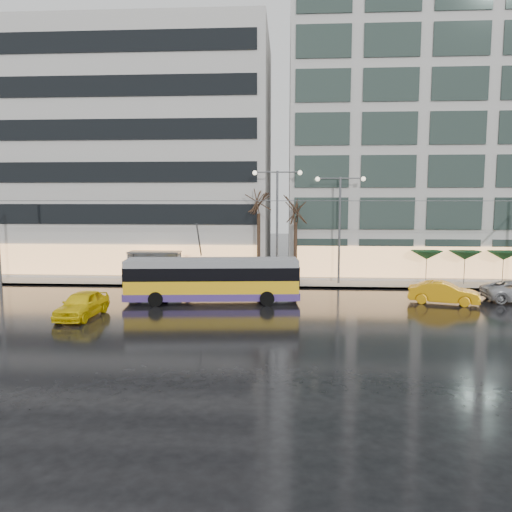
# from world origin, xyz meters

# --- Properties ---
(ground) EXTENTS (140.00, 140.00, 0.00)m
(ground) POSITION_xyz_m (0.00, 0.00, 0.00)
(ground) COLOR black
(ground) RESTS_ON ground
(sidewalk) EXTENTS (80.00, 10.00, 0.15)m
(sidewalk) POSITION_xyz_m (2.00, 14.00, 0.07)
(sidewalk) COLOR gray
(sidewalk) RESTS_ON ground
(kerb) EXTENTS (80.00, 0.10, 0.15)m
(kerb) POSITION_xyz_m (2.00, 9.05, 0.07)
(kerb) COLOR slate
(kerb) RESTS_ON ground
(building_left) EXTENTS (34.00, 14.00, 22.00)m
(building_left) POSITION_xyz_m (-16.00, 19.00, 11.15)
(building_left) COLOR beige
(building_left) RESTS_ON sidewalk
(building_right) EXTENTS (32.00, 14.00, 25.00)m
(building_right) POSITION_xyz_m (19.00, 19.00, 12.65)
(building_right) COLOR beige
(building_right) RESTS_ON sidewalk
(trolleybus) EXTENTS (11.68, 4.78, 5.34)m
(trolleybus) POSITION_xyz_m (-2.18, 3.33, 1.45)
(trolleybus) COLOR yellow
(trolleybus) RESTS_ON ground
(catenary) EXTENTS (42.24, 5.12, 7.00)m
(catenary) POSITION_xyz_m (1.00, 7.94, 4.25)
(catenary) COLOR #595B60
(catenary) RESTS_ON ground
(bus_shelter) EXTENTS (4.20, 1.60, 2.51)m
(bus_shelter) POSITION_xyz_m (-8.38, 10.69, 1.96)
(bus_shelter) COLOR #595B60
(bus_shelter) RESTS_ON sidewalk
(street_lamp_near) EXTENTS (3.96, 0.36, 9.03)m
(street_lamp_near) POSITION_xyz_m (2.00, 10.80, 5.99)
(street_lamp_near) COLOR #595B60
(street_lamp_near) RESTS_ON sidewalk
(street_lamp_far) EXTENTS (3.96, 0.36, 8.53)m
(street_lamp_far) POSITION_xyz_m (7.00, 10.80, 5.71)
(street_lamp_far) COLOR #595B60
(street_lamp_far) RESTS_ON sidewalk
(tree_a) EXTENTS (3.20, 3.20, 8.40)m
(tree_a) POSITION_xyz_m (0.50, 11.00, 7.09)
(tree_a) COLOR black
(tree_a) RESTS_ON sidewalk
(tree_b) EXTENTS (3.20, 3.20, 7.70)m
(tree_b) POSITION_xyz_m (3.50, 11.20, 6.40)
(tree_b) COLOR black
(tree_b) RESTS_ON sidewalk
(parasol_a) EXTENTS (2.50, 2.50, 2.65)m
(parasol_a) POSITION_xyz_m (14.00, 11.00, 2.45)
(parasol_a) COLOR #595B60
(parasol_a) RESTS_ON sidewalk
(parasol_b) EXTENTS (2.50, 2.50, 2.65)m
(parasol_b) POSITION_xyz_m (17.00, 11.00, 2.45)
(parasol_b) COLOR #595B60
(parasol_b) RESTS_ON sidewalk
(parasol_c) EXTENTS (2.50, 2.50, 2.65)m
(parasol_c) POSITION_xyz_m (20.00, 11.00, 2.45)
(parasol_c) COLOR #595B60
(parasol_c) RESTS_ON sidewalk
(taxi_a) EXTENTS (2.06, 4.66, 1.56)m
(taxi_a) POSITION_xyz_m (-9.20, -1.38, 0.78)
(taxi_a) COLOR yellow
(taxi_a) RESTS_ON ground
(taxi_b) EXTENTS (4.75, 2.80, 1.48)m
(taxi_b) POSITION_xyz_m (13.22, 3.88, 0.74)
(taxi_b) COLOR #F19F0C
(taxi_b) RESTS_ON ground
(pedestrian_a) EXTENTS (0.98, 1.00, 2.19)m
(pedestrian_a) POSITION_xyz_m (-5.51, 11.20, 1.57)
(pedestrian_a) COLOR black
(pedestrian_a) RESTS_ON sidewalk
(pedestrian_b) EXTENTS (0.93, 0.85, 1.54)m
(pedestrian_b) POSITION_xyz_m (-6.24, 11.66, 0.92)
(pedestrian_b) COLOR black
(pedestrian_b) RESTS_ON sidewalk
(pedestrian_c) EXTENTS (1.18, 1.02, 2.11)m
(pedestrian_c) POSITION_xyz_m (-9.09, 9.40, 1.26)
(pedestrian_c) COLOR black
(pedestrian_c) RESTS_ON sidewalk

